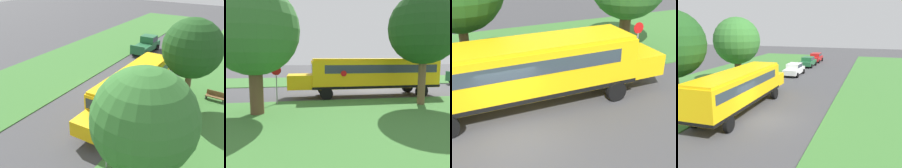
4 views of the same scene
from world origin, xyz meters
The scene contains 8 objects.
ground_plane centered at (0.00, 0.00, 0.00)m, with size 120.00×120.00×0.00m, color #424244.
grass_far_side centered at (9.00, 0.00, 0.04)m, with size 10.00×80.00×0.07m, color #3D7533.
school_bus centered at (-2.43, 1.43, 1.92)m, with size 2.84×12.42×3.16m.
car_white_nearest centered at (-2.80, 16.65, 0.88)m, with size 2.02×4.40×1.56m.
car_green_middle centered at (-2.80, 24.25, 0.88)m, with size 2.02×4.40×1.56m.
car_red_furthest centered at (-2.80, 29.94, 0.88)m, with size 2.02×4.40×1.56m.
oak_tree_roadside_mid centered at (-7.32, 9.77, 4.68)m, with size 5.07×5.07×7.36m.
stop_sign centered at (-4.60, 8.92, 1.74)m, with size 0.08×0.68×2.74m.
Camera 4 is at (7.09, -15.86, 6.53)m, focal length 42.00 mm.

